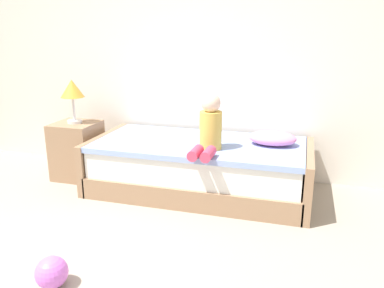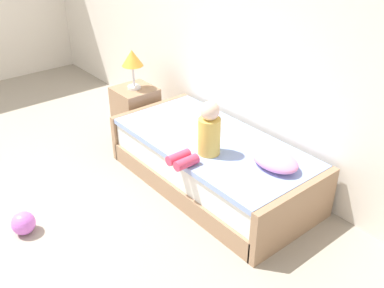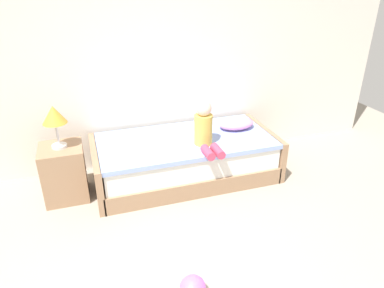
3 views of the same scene
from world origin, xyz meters
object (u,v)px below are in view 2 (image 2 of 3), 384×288
object	(u,v)px
table_lamp	(132,60)
pillow	(275,160)
bed	(212,163)
toy_ball	(23,223)
nightstand	(136,112)
child_figure	(205,134)

from	to	relation	value
table_lamp	pillow	size ratio (longest dim) A/B	1.02
bed	toy_ball	bearing A→B (deg)	-105.32
toy_ball	pillow	bearing A→B (deg)	57.63
pillow	toy_ball	xyz separation A→B (m)	(-1.15, -1.81, -0.46)
bed	nightstand	distance (m)	1.35
pillow	toy_ball	bearing A→B (deg)	-122.37
nightstand	table_lamp	distance (m)	0.64
bed	child_figure	xyz separation A→B (m)	(0.15, -0.23, 0.46)
table_lamp	child_figure	xyz separation A→B (m)	(1.50, -0.23, -0.23)
table_lamp	nightstand	bearing A→B (deg)	0.00
bed	table_lamp	world-z (taller)	table_lamp
table_lamp	child_figure	size ratio (longest dim) A/B	0.88
nightstand	pillow	distance (m)	2.05
table_lamp	toy_ball	xyz separation A→B (m)	(0.88, -1.71, -0.84)
nightstand	toy_ball	xyz separation A→B (m)	(0.88, -1.71, -0.20)
pillow	toy_ball	size ratio (longest dim) A/B	2.19
child_figure	nightstand	bearing A→B (deg)	171.30
bed	table_lamp	distance (m)	1.52
table_lamp	toy_ball	bearing A→B (deg)	-62.70
table_lamp	child_figure	distance (m)	1.54
table_lamp	pillow	world-z (taller)	table_lamp
nightstand	pillow	xyz separation A→B (m)	(2.03, 0.10, 0.26)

